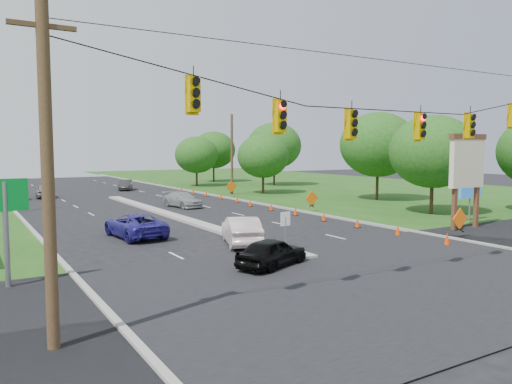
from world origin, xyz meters
TOP-DOWN VIEW (x-y plane):
  - ground at (0.00, 0.00)m, footprint 160.00×160.00m
  - grass_right at (30.00, 20.00)m, footprint 40.00×160.00m
  - cross_street at (0.00, 0.00)m, footprint 160.00×14.00m
  - curb_left at (-10.10, 30.00)m, footprint 0.25×110.00m
  - curb_right at (10.10, 30.00)m, footprint 0.25×110.00m
  - median at (0.00, 21.00)m, footprint 1.00×34.00m
  - median_sign at (0.00, 6.00)m, footprint 0.55×0.06m
  - signal_span at (-0.05, -1.00)m, footprint 25.60×0.32m
  - utility_pole_far_right at (12.50, 35.00)m, footprint 0.28×0.28m
  - pylon_sign at (14.31, 6.20)m, footprint 5.90×2.30m
  - cone_0 at (8.45, 3.00)m, footprint 0.32×0.32m
  - cone_1 at (8.45, 6.50)m, footprint 0.32×0.32m
  - cone_2 at (8.45, 10.00)m, footprint 0.32×0.32m
  - cone_3 at (8.45, 13.50)m, footprint 0.32×0.32m
  - cone_4 at (8.45, 17.00)m, footprint 0.32×0.32m
  - cone_5 at (8.45, 20.50)m, footprint 0.32×0.32m
  - cone_6 at (8.45, 24.00)m, footprint 0.32×0.32m
  - cone_7 at (9.05, 27.50)m, footprint 0.32×0.32m
  - cone_8 at (9.05, 31.00)m, footprint 0.32×0.32m
  - cone_9 at (9.05, 34.50)m, footprint 0.32×0.32m
  - cone_10 at (9.05, 38.00)m, footprint 0.32×0.32m
  - cone_11 at (9.05, 41.50)m, footprint 0.32×0.32m
  - work_sign_0 at (10.80, 4.00)m, footprint 1.27×0.58m
  - work_sign_1 at (10.80, 18.00)m, footprint 1.27×0.58m
  - work_sign_2 at (10.80, 32.00)m, footprint 1.27×0.58m
  - tree_7 at (18.00, 12.00)m, footprint 6.72×6.72m
  - tree_8 at (22.00, 22.00)m, footprint 7.56×7.56m
  - tree_9 at (16.00, 34.00)m, footprint 5.88×5.88m
  - tree_10 at (24.00, 44.00)m, footprint 7.56×7.56m
  - tree_11 at (20.00, 55.00)m, footprint 6.72×6.72m
  - tree_12 at (14.00, 48.00)m, footprint 5.88×5.88m
  - black_sedan at (-2.26, 3.72)m, footprint 4.17×2.95m
  - white_sedan at (-0.88, 8.95)m, footprint 3.17×4.98m
  - blue_pickup at (-5.16, 14.09)m, footprint 2.76×5.30m
  - silver_car_far at (3.11, 26.79)m, footprint 2.54×4.83m
  - silver_car_oncoming at (-6.16, 42.19)m, footprint 2.11×4.38m
  - dark_car_receding at (4.01, 47.30)m, footprint 2.76×4.18m

SIDE VIEW (x-z plane):
  - ground at x=0.00m, z-range 0.00..0.00m
  - grass_right at x=30.00m, z-range -0.03..0.03m
  - cross_street at x=0.00m, z-range -0.01..0.01m
  - curb_left at x=-10.10m, z-range -0.08..0.08m
  - curb_right at x=10.10m, z-range -0.08..0.08m
  - median at x=0.00m, z-range -0.09..0.09m
  - cone_0 at x=8.45m, z-range 0.00..0.70m
  - cone_1 at x=8.45m, z-range 0.00..0.70m
  - cone_2 at x=8.45m, z-range 0.00..0.70m
  - cone_3 at x=8.45m, z-range 0.00..0.70m
  - cone_4 at x=8.45m, z-range 0.00..0.70m
  - cone_5 at x=8.45m, z-range 0.00..0.70m
  - cone_6 at x=8.45m, z-range 0.00..0.70m
  - cone_7 at x=9.05m, z-range 0.00..0.70m
  - cone_8 at x=9.05m, z-range 0.00..0.70m
  - cone_9 at x=9.05m, z-range 0.00..0.70m
  - cone_10 at x=9.05m, z-range 0.00..0.70m
  - cone_11 at x=9.05m, z-range 0.00..0.70m
  - dark_car_receding at x=4.01m, z-range 0.00..1.30m
  - black_sedan at x=-2.26m, z-range 0.00..1.32m
  - silver_car_far at x=3.11m, z-range 0.00..1.33m
  - blue_pickup at x=-5.16m, z-range 0.00..1.43m
  - silver_car_oncoming at x=-6.16m, z-range 0.00..1.44m
  - white_sedan at x=-0.88m, z-range 0.00..1.55m
  - work_sign_0 at x=10.80m, z-range 0.41..1.78m
  - work_sign_1 at x=10.80m, z-range 0.41..1.78m
  - work_sign_2 at x=10.80m, z-range 0.41..1.78m
  - median_sign at x=0.00m, z-range 0.44..2.49m
  - pylon_sign at x=14.31m, z-range 0.94..7.06m
  - tree_9 at x=16.00m, z-range 0.91..7.77m
  - tree_12 at x=14.00m, z-range 0.91..7.77m
  - utility_pole_far_right at x=12.50m, z-range 0.00..9.00m
  - tree_7 at x=18.00m, z-range 1.04..8.88m
  - tree_11 at x=20.00m, z-range 1.04..8.88m
  - signal_span at x=-0.05m, z-range 0.47..9.47m
  - tree_8 at x=22.00m, z-range 1.17..9.99m
  - tree_10 at x=24.00m, z-range 1.17..9.99m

